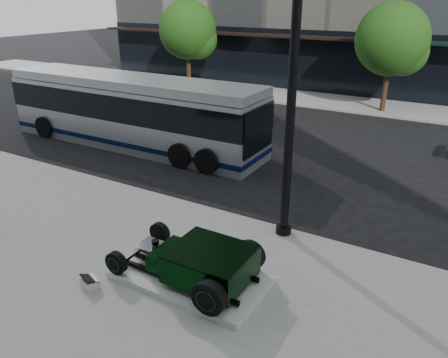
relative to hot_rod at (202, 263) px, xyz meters
The scene contains 8 objects.
ground 5.48m from the hot_rod, 100.46° to the left, with size 120.00×120.00×0.00m, color black.
sidewalk_far 19.38m from the hot_rod, 92.92° to the left, with size 70.00×4.00×0.12m, color gray.
street_trees 18.67m from the hot_rod, 89.51° to the left, with size 29.80×3.80×5.70m.
display_plinth 0.60m from the hot_rod, behind, with size 3.40×1.80×0.15m, color silver.
hot_rod is the anchor object (origin of this frame).
info_plaque 2.51m from the hot_rod, 147.47° to the right, with size 0.48×0.42×0.31m.
lamppost 4.26m from the hot_rod, 78.09° to the left, with size 0.42×0.42×7.56m.
transit_bus 10.88m from the hot_rod, 138.90° to the left, with size 12.12×2.88×2.92m.
Camera 1 is at (5.45, -12.03, 6.08)m, focal length 35.00 mm.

